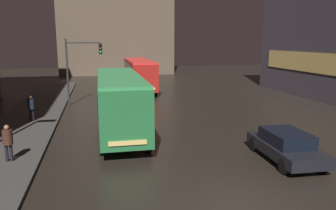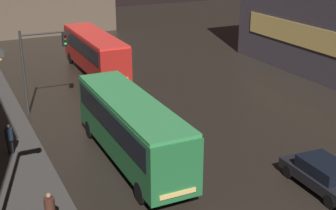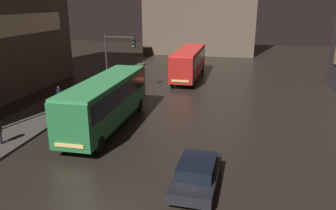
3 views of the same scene
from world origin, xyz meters
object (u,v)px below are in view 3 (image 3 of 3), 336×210
(pedestrian_far, at_px, (59,94))
(traffic_light_main, at_px, (117,53))
(bus_far, at_px, (189,61))
(car_taxi, at_px, (197,173))
(bus_near, at_px, (106,98))

(pedestrian_far, bearing_deg, traffic_light_main, -172.99)
(bus_far, bearing_deg, car_taxi, 99.90)
(bus_near, bearing_deg, car_taxi, 137.91)
(bus_near, xyz_separation_m, car_taxi, (6.99, -6.44, -1.39))
(bus_far, xyz_separation_m, pedestrian_far, (-8.86, -12.91, -0.90))
(bus_near, height_order, pedestrian_far, bus_near)
(bus_far, distance_m, traffic_light_main, 9.39)
(bus_far, distance_m, car_taxi, 23.09)
(bus_near, height_order, bus_far, bus_near)
(car_taxi, bearing_deg, pedestrian_far, -35.51)
(pedestrian_far, bearing_deg, bus_near, 93.25)
(traffic_light_main, bearing_deg, bus_near, -74.47)
(pedestrian_far, relative_size, traffic_light_main, 0.30)
(bus_far, bearing_deg, traffic_light_main, 51.47)
(pedestrian_far, bearing_deg, bus_far, -179.75)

